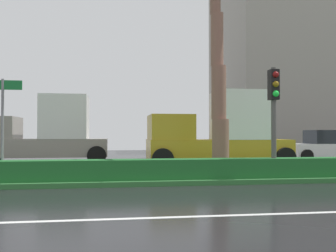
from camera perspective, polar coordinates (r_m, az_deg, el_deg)
ground_plane at (r=14.09m, az=-14.77°, el=-7.54°), size 90.00×42.00×0.10m
near_lane_divider_stripe at (r=7.25m, az=-21.25°, el=-13.24°), size 81.00×0.14×0.01m
median_strip at (r=13.09m, az=-15.27°, el=-7.48°), size 85.50×4.00×0.15m
median_hedge at (r=11.67m, az=-16.11°, el=-6.41°), size 76.50×0.70×0.60m
traffic_signal_median_right at (r=12.53m, az=15.55°, el=3.56°), size 0.28×0.43×3.48m
street_name_sign at (r=12.26m, az=-23.51°, el=1.52°), size 1.10×0.08×3.00m
box_truck_lead at (r=20.31m, az=-17.89°, el=-1.02°), size 6.40×2.64×3.46m
box_truck_following at (r=17.59m, az=7.71°, el=-1.06°), size 6.40×2.64×3.46m
car_in_traffic_second at (r=23.28m, az=22.68°, el=-2.77°), size 4.30×2.02×1.72m
building_far_right at (r=40.44m, az=22.10°, el=9.09°), size 19.72×11.62×17.28m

